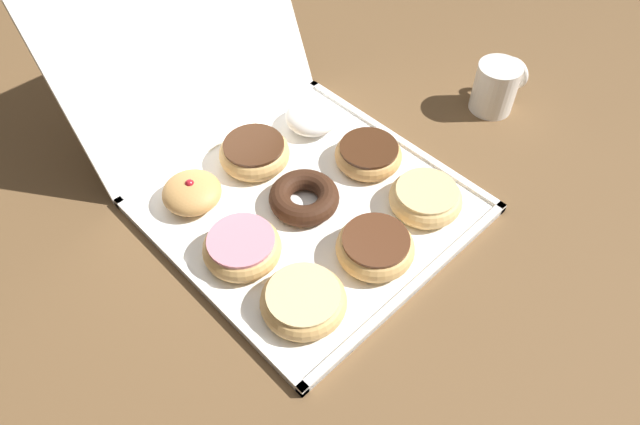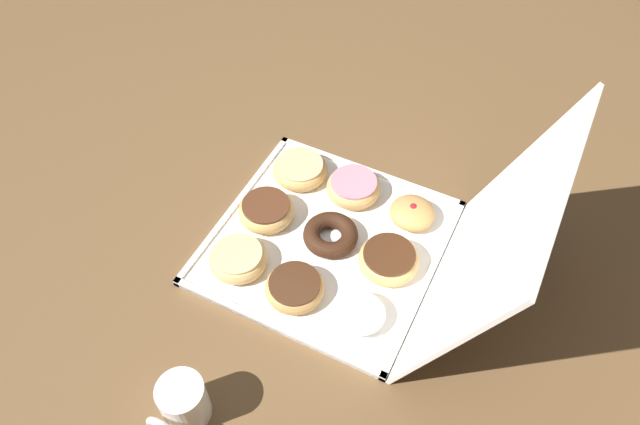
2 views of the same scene
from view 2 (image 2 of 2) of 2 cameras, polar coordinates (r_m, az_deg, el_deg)
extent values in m
plane|color=brown|center=(1.20, 0.64, -2.99)|extent=(3.00, 3.00, 0.00)
cube|color=white|center=(1.20, 0.64, -2.85)|extent=(0.43, 0.43, 0.01)
cube|color=white|center=(1.27, -7.89, 0.68)|extent=(0.43, 0.01, 0.01)
cube|color=white|center=(1.16, 10.00, -6.47)|extent=(0.43, 0.01, 0.01)
cube|color=white|center=(1.32, 4.66, 3.81)|extent=(0.01, 0.43, 0.01)
cube|color=white|center=(1.10, -4.26, -10.67)|extent=(0.01, 0.43, 0.01)
cube|color=white|center=(1.01, 15.67, -2.54)|extent=(0.43, 0.15, 0.38)
torus|color=tan|center=(1.30, -1.89, 4.03)|extent=(0.12, 0.12, 0.03)
cylinder|color=#EACC8C|center=(1.28, -1.91, 4.53)|extent=(0.10, 0.10, 0.01)
torus|color=tan|center=(1.22, -5.16, 0.02)|extent=(0.11, 0.11, 0.04)
cylinder|color=#59331E|center=(1.21, -5.22, 0.57)|extent=(0.10, 0.10, 0.01)
torus|color=#E5B770|center=(1.16, -7.70, -4.35)|extent=(0.11, 0.11, 0.04)
cylinder|color=#EACC8C|center=(1.15, -7.79, -3.87)|extent=(0.09, 0.09, 0.01)
torus|color=tan|center=(1.26, 3.17, 2.35)|extent=(0.11, 0.11, 0.04)
cylinder|color=pink|center=(1.25, 3.20, 2.89)|extent=(0.10, 0.10, 0.01)
torus|color=#381E11|center=(1.18, 1.00, -2.11)|extent=(0.11, 0.11, 0.03)
torus|color=tan|center=(1.12, -2.16, -7.20)|extent=(0.11, 0.11, 0.03)
cylinder|color=#472816|center=(1.10, -2.19, -6.77)|extent=(0.10, 0.10, 0.01)
ellipsoid|color=tan|center=(1.23, 8.67, -0.04)|extent=(0.09, 0.09, 0.04)
sphere|color=#B21923|center=(1.21, 8.77, 0.54)|extent=(0.01, 0.01, 0.01)
torus|color=tan|center=(1.15, 6.43, -4.56)|extent=(0.12, 0.12, 0.04)
cylinder|color=#472816|center=(1.14, 6.51, -4.04)|extent=(0.10, 0.10, 0.01)
ellipsoid|color=white|center=(1.09, 3.80, -9.37)|extent=(0.09, 0.09, 0.04)
cylinder|color=white|center=(1.02, -12.69, -16.95)|extent=(0.08, 0.08, 0.09)
cylinder|color=black|center=(0.99, -13.09, -16.08)|extent=(0.07, 0.07, 0.01)
camera|label=1|loc=(1.30, -10.93, 37.50)|focal=32.26mm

